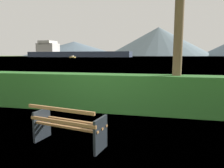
{
  "coord_description": "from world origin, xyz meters",
  "views": [
    {
      "loc": [
        1.77,
        -3.87,
        1.87
      ],
      "look_at": [
        0.0,
        4.07,
        0.74
      ],
      "focal_mm": 33.07,
      "sensor_mm": 36.0,
      "label": 1
    }
  ],
  "objects": [
    {
      "name": "hedge_row",
      "position": [
        0.0,
        2.83,
        0.62
      ],
      "size": [
        12.78,
        0.85,
        1.24
      ],
      "primitive_type": "cube",
      "color": "#2D6B28",
      "rests_on": "ground_plane"
    },
    {
      "name": "park_bench",
      "position": [
        -0.01,
        -0.06,
        0.42
      ],
      "size": [
        1.63,
        0.85,
        0.87
      ],
      "color": "olive",
      "rests_on": "ground_plane"
    },
    {
      "name": "water_surface",
      "position": [
        0.0,
        308.41,
        0.0
      ],
      "size": [
        620.0,
        620.0,
        0.0
      ],
      "primitive_type": "plane",
      "color": "#7A99A8",
      "rests_on": "ground_plane"
    },
    {
      "name": "ground_plane",
      "position": [
        0.0,
        0.0,
        0.0
      ],
      "size": [
        1400.0,
        1400.0,
        0.0
      ],
      "primitive_type": "plane",
      "color": "#567A38"
    },
    {
      "name": "distant_hills",
      "position": [
        75.63,
        586.62,
        37.42
      ],
      "size": [
        841.34,
        345.28,
        84.76
      ],
      "color": "slate",
      "rests_on": "ground_plane"
    },
    {
      "name": "cargo_ship_large",
      "position": [
        -91.0,
        206.17,
        4.97
      ],
      "size": [
        114.98,
        23.69,
        17.77
      ],
      "color": "#2D384C",
      "rests_on": "water_surface"
    },
    {
      "name": "fishing_boat_near",
      "position": [
        -61.63,
        142.73,
        0.6
      ],
      "size": [
        5.51,
        3.24,
        1.7
      ],
      "color": "gold",
      "rests_on": "water_surface"
    }
  ]
}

